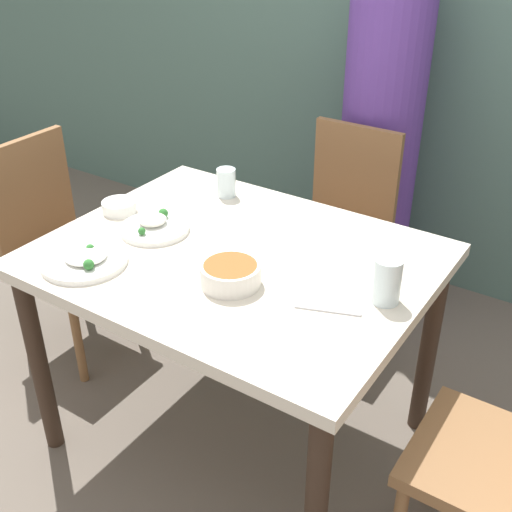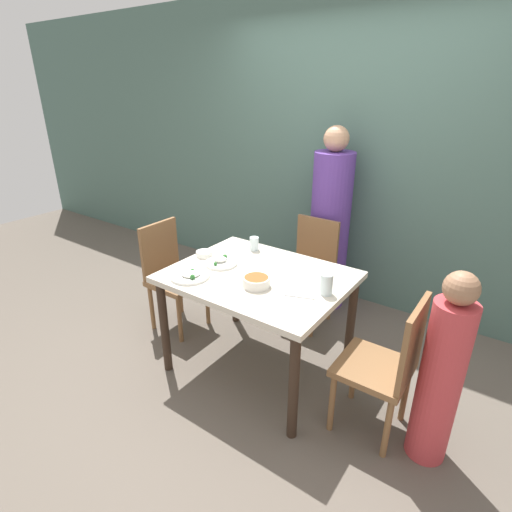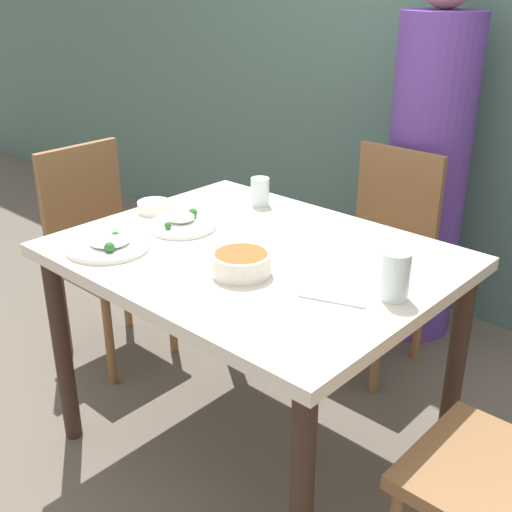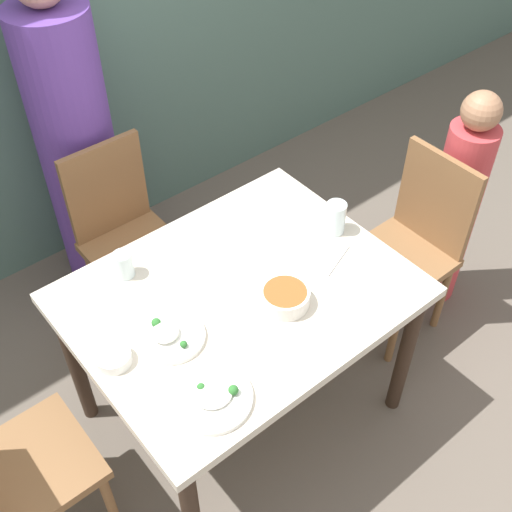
% 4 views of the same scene
% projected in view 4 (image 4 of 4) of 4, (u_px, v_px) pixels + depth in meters
% --- Properties ---
extents(ground_plane, '(10.00, 10.00, 0.00)m').
position_uv_depth(ground_plane, '(243.00, 407.00, 2.82)').
color(ground_plane, '#60564C').
extents(dining_table, '(1.17, 0.92, 0.76)m').
position_uv_depth(dining_table, '(240.00, 308.00, 2.35)').
color(dining_table, beige).
rests_on(dining_table, ground_plane).
extents(chair_adult_spot, '(0.40, 0.40, 0.90)m').
position_uv_depth(chair_adult_spot, '(126.00, 233.00, 2.90)').
color(chair_adult_spot, brown).
rests_on(chair_adult_spot, ground_plane).
extents(chair_child_spot, '(0.40, 0.40, 0.90)m').
position_uv_depth(chair_child_spot, '(412.00, 243.00, 2.86)').
color(chair_child_spot, brown).
rests_on(chair_child_spot, ground_plane).
extents(chair_empty_left, '(0.40, 0.40, 0.90)m').
position_uv_depth(chair_empty_left, '(7.00, 470.00, 2.09)').
color(chair_empty_left, brown).
rests_on(chair_empty_left, ground_plane).
extents(person_adult, '(0.35, 0.35, 1.63)m').
position_uv_depth(person_adult, '(78.00, 151.00, 2.91)').
color(person_adult, '#5B3893').
rests_on(person_adult, ground_plane).
extents(person_child, '(0.22, 0.22, 1.14)m').
position_uv_depth(person_child, '(454.00, 208.00, 2.95)').
color(person_child, '#C63D42').
rests_on(person_child, ground_plane).
extents(bowl_curry, '(0.17, 0.17, 0.06)m').
position_uv_depth(bowl_curry, '(285.00, 297.00, 2.22)').
color(bowl_curry, silver).
rests_on(bowl_curry, dining_table).
extents(plate_rice_adult, '(0.23, 0.23, 0.05)m').
position_uv_depth(plate_rice_adult, '(170.00, 335.00, 2.12)').
color(plate_rice_adult, white).
rests_on(plate_rice_adult, dining_table).
extents(plate_rice_child, '(0.26, 0.26, 0.05)m').
position_uv_depth(plate_rice_child, '(212.00, 396.00, 1.96)').
color(plate_rice_child, white).
rests_on(plate_rice_child, dining_table).
extents(bowl_rice_small, '(0.12, 0.12, 0.04)m').
position_uv_depth(bowl_rice_small, '(113.00, 357.00, 2.05)').
color(bowl_rice_small, white).
rests_on(bowl_rice_small, dining_table).
extents(glass_water_tall, '(0.07, 0.07, 0.10)m').
position_uv_depth(glass_water_tall, '(124.00, 265.00, 2.31)').
color(glass_water_tall, silver).
rests_on(glass_water_tall, dining_table).
extents(glass_water_short, '(0.08, 0.08, 0.13)m').
position_uv_depth(glass_water_short, '(336.00, 218.00, 2.47)').
color(glass_water_short, silver).
rests_on(glass_water_short, dining_table).
extents(fork_steel, '(0.18, 0.08, 0.01)m').
position_uv_depth(fork_steel, '(337.00, 260.00, 2.39)').
color(fork_steel, silver).
rests_on(fork_steel, dining_table).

